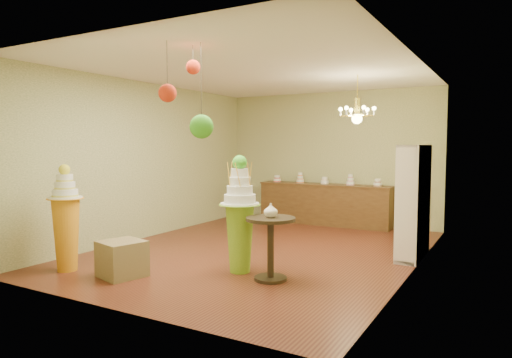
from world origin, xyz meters
The scene contains 17 objects.
floor centered at (0.00, 0.00, 0.00)m, with size 6.50×6.50×0.00m, color #552517.
ceiling centered at (0.00, 0.00, 3.00)m, with size 6.50×6.50×0.00m, color white.
wall_back centered at (0.00, 3.25, 1.50)m, with size 5.00×0.04×3.00m, color tan.
wall_front centered at (0.00, -3.25, 1.50)m, with size 5.00×0.04×3.00m, color tan.
wall_left centered at (-2.50, 0.00, 1.50)m, with size 0.04×6.50×3.00m, color tan.
wall_right centered at (2.50, 0.00, 1.50)m, with size 0.04×6.50×3.00m, color tan.
pedestal_green centered at (0.37, -1.30, 0.71)m, with size 0.63×0.63×1.66m.
pedestal_orange centered at (-1.82, -2.46, 0.65)m, with size 0.49×0.49×1.53m.
burlap_riser centered at (-0.92, -2.28, 0.25)m, with size 0.54×0.54×0.49m, color olive.
sideboard centered at (0.00, 2.97, 0.48)m, with size 3.04×0.54×1.16m.
shelving_unit centered at (2.34, 0.80, 0.90)m, with size 0.33×1.20×1.80m.
round_table centered at (0.93, -1.43, 0.54)m, with size 0.84×0.84×0.84m.
vase centered at (0.93, -1.43, 0.94)m, with size 0.18×0.18×0.19m, color white.
pom_red_left centered at (0.17, -2.56, 2.40)m, with size 0.21×0.21×0.71m.
pom_green_mid centered at (0.45, -2.29, 2.02)m, with size 0.29×0.29×1.13m.
pom_red_right centered at (0.28, -2.22, 2.74)m, with size 0.18×0.18×0.35m.
chandelier centered at (1.32, 1.02, 2.30)m, with size 0.75×0.75×0.85m.
Camera 1 is at (3.70, -6.71, 1.79)m, focal length 32.00 mm.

